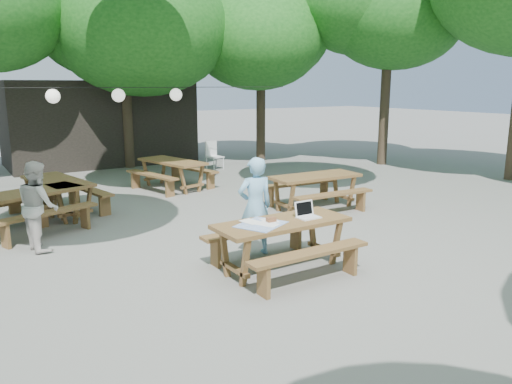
{
  "coord_description": "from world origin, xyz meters",
  "views": [
    {
      "loc": [
        -4.27,
        -6.93,
        2.69
      ],
      "look_at": [
        -0.2,
        -0.58,
        1.05
      ],
      "focal_mm": 35.0,
      "sensor_mm": 36.0,
      "label": 1
    }
  ],
  "objects": [
    {
      "name": "plastic_chair",
      "position": [
        3.16,
        7.13,
        0.26
      ],
      "size": [
        0.51,
        0.51,
        0.9
      ],
      "rotation": [
        0.0,
        0.0,
        0.16
      ],
      "color": "white",
      "rests_on": "ground"
    },
    {
      "name": "picnic_table_ne",
      "position": [
        2.57,
        1.35,
        0.39
      ],
      "size": [
        2.04,
        1.67,
        0.75
      ],
      "rotation": [
        0.0,
        0.0,
        -0.05
      ],
      "color": "brown",
      "rests_on": "ground"
    },
    {
      "name": "ground",
      "position": [
        0.0,
        0.0,
        0.0
      ],
      "size": [
        80.0,
        80.0,
        0.0
      ],
      "primitive_type": "plane",
      "color": "#63635E",
      "rests_on": "ground"
    },
    {
      "name": "woman",
      "position": [
        -0.14,
        -0.46,
        0.79
      ],
      "size": [
        0.63,
        0.48,
        1.58
      ],
      "primitive_type": "imported",
      "rotation": [
        0.0,
        0.0,
        2.96
      ],
      "color": "#7EBDE7",
      "rests_on": "ground"
    },
    {
      "name": "picnic_table_far_e",
      "position": [
        0.81,
        5.03,
        0.39
      ],
      "size": [
        1.97,
        2.21,
        0.75
      ],
      "rotation": [
        0.0,
        0.0,
        1.8
      ],
      "color": "brown",
      "rests_on": "ground"
    },
    {
      "name": "tabletop_clutter",
      "position": [
        -0.52,
        -1.27,
        0.76
      ],
      "size": [
        0.82,
        0.78,
        0.08
      ],
      "color": "#3666BA",
      "rests_on": "main_picnic_table"
    },
    {
      "name": "picnic_table_nw",
      "position": [
        -2.99,
        2.88,
        0.39
      ],
      "size": [
        2.3,
        2.1,
        0.75
      ],
      "rotation": [
        0.0,
        0.0,
        0.32
      ],
      "color": "brown",
      "rests_on": "ground"
    },
    {
      "name": "second_person",
      "position": [
        -3.0,
        1.66,
        0.74
      ],
      "size": [
        0.65,
        0.78,
        1.48
      ],
      "primitive_type": "imported",
      "rotation": [
        0.0,
        0.0,
        1.7
      ],
      "color": "silver",
      "rests_on": "ground"
    },
    {
      "name": "pavilion",
      "position": [
        0.5,
        10.5,
        1.4
      ],
      "size": [
        6.0,
        3.0,
        2.8
      ],
      "primitive_type": "cube",
      "color": "black",
      "rests_on": "ground"
    },
    {
      "name": "paper_lanterns",
      "position": [
        -0.19,
        6.0,
        2.4
      ],
      "size": [
        9.0,
        0.34,
        0.38
      ],
      "color": "black",
      "rests_on": "ground"
    },
    {
      "name": "laptop",
      "position": [
        0.22,
        -1.31,
        0.81
      ],
      "size": [
        0.33,
        0.26,
        0.24
      ],
      "rotation": [
        0.0,
        0.0,
        -0.0
      ],
      "color": "white",
      "rests_on": "main_picnic_table"
    },
    {
      "name": "picnic_table_far_w",
      "position": [
        -2.27,
        3.85,
        0.39
      ],
      "size": [
        1.91,
        2.16,
        0.75
      ],
      "rotation": [
        0.0,
        0.0,
        1.76
      ],
      "color": "brown",
      "rests_on": "ground"
    },
    {
      "name": "main_picnic_table",
      "position": [
        -0.2,
        -1.28,
        0.39
      ],
      "size": [
        2.0,
        1.58,
        0.75
      ],
      "color": "brown",
      "rests_on": "ground"
    }
  ]
}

